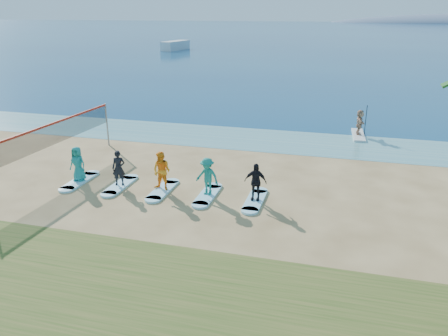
% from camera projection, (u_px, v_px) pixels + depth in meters
% --- Properties ---
extents(ground, '(600.00, 600.00, 0.00)m').
position_uv_depth(ground, '(209.00, 210.00, 17.50)').
color(ground, tan).
rests_on(ground, ground).
extents(shallow_water, '(600.00, 600.00, 0.00)m').
position_uv_depth(shallow_water, '(259.00, 139.00, 27.02)').
color(shallow_water, teal).
rests_on(shallow_water, ground).
extents(ocean, '(600.00, 600.00, 0.00)m').
position_uv_depth(ocean, '(335.00, 32.00, 162.60)').
color(ocean, navy).
rests_on(ocean, ground).
extents(volleyball_net, '(0.44, 9.08, 2.50)m').
position_uv_depth(volleyball_net, '(56.00, 133.00, 21.23)').
color(volleyball_net, gray).
rests_on(volleyball_net, ground).
extents(paddleboard, '(0.85, 3.03, 0.12)m').
position_uv_depth(paddleboard, '(358.00, 135.00, 27.79)').
color(paddleboard, silver).
rests_on(paddleboard, ground).
extents(paddleboarder, '(0.57, 1.48, 1.56)m').
position_uv_depth(paddleboarder, '(360.00, 122.00, 27.50)').
color(paddleboarder, tan).
rests_on(paddleboarder, paddleboard).
extents(boat_offshore_a, '(3.57, 7.96, 1.76)m').
position_uv_depth(boat_offshore_a, '(176.00, 50.00, 87.60)').
color(boat_offshore_a, silver).
rests_on(boat_offshore_a, ground).
extents(surfboard_0, '(0.70, 2.20, 0.09)m').
position_uv_depth(surfboard_0, '(80.00, 181.00, 20.34)').
color(surfboard_0, '#A4EAFF').
rests_on(surfboard_0, ground).
extents(student_0, '(0.82, 0.56, 1.62)m').
position_uv_depth(student_0, '(78.00, 164.00, 20.05)').
color(student_0, teal).
rests_on(student_0, surfboard_0).
extents(surfboard_1, '(0.70, 2.20, 0.09)m').
position_uv_depth(surfboard_1, '(120.00, 185.00, 19.82)').
color(surfboard_1, '#A4EAFF').
rests_on(surfboard_1, ground).
extents(student_1, '(0.66, 0.52, 1.60)m').
position_uv_depth(student_1, '(119.00, 168.00, 19.54)').
color(student_1, black).
rests_on(student_1, surfboard_1).
extents(surfboard_2, '(0.70, 2.20, 0.09)m').
position_uv_depth(surfboard_2, '(163.00, 190.00, 19.31)').
color(surfboard_2, '#A4EAFF').
rests_on(surfboard_2, ground).
extents(student_2, '(0.93, 0.78, 1.72)m').
position_uv_depth(student_2, '(162.00, 171.00, 19.00)').
color(student_2, orange).
rests_on(student_2, surfboard_2).
extents(surfboard_3, '(0.70, 2.20, 0.09)m').
position_uv_depth(surfboard_3, '(208.00, 195.00, 18.79)').
color(surfboard_3, '#A4EAFF').
rests_on(surfboard_3, ground).
extents(student_3, '(1.17, 0.84, 1.64)m').
position_uv_depth(student_3, '(207.00, 176.00, 18.50)').
color(student_3, '#1A8272').
rests_on(student_3, surfboard_3).
extents(surfboard_4, '(0.70, 2.20, 0.09)m').
position_uv_depth(surfboard_4, '(255.00, 200.00, 18.28)').
color(surfboard_4, '#A4EAFF').
rests_on(surfboard_4, ground).
extents(student_4, '(0.93, 0.39, 1.59)m').
position_uv_depth(student_4, '(255.00, 182.00, 17.99)').
color(student_4, black).
rests_on(student_4, surfboard_4).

